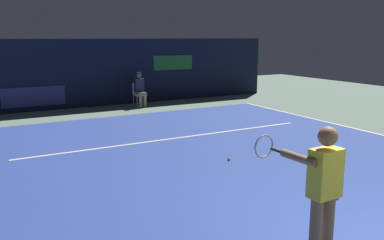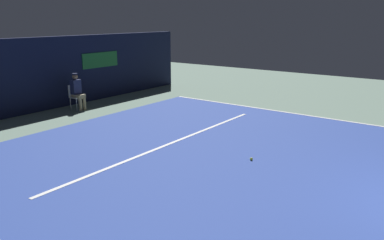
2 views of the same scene
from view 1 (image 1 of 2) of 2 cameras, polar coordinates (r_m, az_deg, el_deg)
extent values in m
plane|color=slate|center=(9.25, 3.23, -5.35)|extent=(30.56, 30.56, 0.00)
cube|color=#2D479E|center=(9.24, 3.23, -5.32)|extent=(10.46, 11.58, 0.01)
cube|color=white|center=(12.70, 23.42, -1.55)|extent=(0.10, 11.58, 0.01)
cube|color=white|center=(10.94, -2.44, -2.58)|extent=(8.16, 0.10, 0.01)
cube|color=#141933|center=(16.51, -12.33, 6.49)|extent=(15.01, 0.30, 2.60)
cube|color=navy|center=(15.88, -21.15, 3.06)|extent=(2.20, 0.04, 0.70)
cube|color=#1E6B2D|center=(17.44, -2.65, 7.99)|extent=(1.80, 0.04, 0.60)
cylinder|color=#8C6647|center=(5.17, 18.29, -14.63)|extent=(0.14, 0.14, 0.92)
cylinder|color=#8C6647|center=(5.03, 16.76, -15.29)|extent=(0.14, 0.14, 0.92)
cube|color=yellow|center=(4.82, 18.07, -7.04)|extent=(0.37, 0.24, 0.56)
sphere|color=#8C6647|center=(4.71, 18.39, -2.18)|extent=(0.22, 0.22, 0.22)
cylinder|color=#8C6647|center=(4.77, 14.60, -5.13)|extent=(0.11, 0.50, 0.09)
cylinder|color=#8C6647|center=(5.02, 19.49, -7.35)|extent=(0.09, 0.09, 0.56)
cylinder|color=black|center=(4.97, 12.12, -4.33)|extent=(0.04, 0.30, 0.03)
torus|color=#B2B2B7|center=(5.17, 9.99, -3.63)|extent=(0.30, 0.04, 0.30)
cube|color=white|center=(16.08, -7.28, 3.52)|extent=(0.45, 0.41, 0.04)
cube|color=white|center=(16.24, -7.58, 4.41)|extent=(0.42, 0.04, 0.42)
cylinder|color=#B2B2B7|center=(15.89, -7.63, 2.58)|extent=(0.03, 0.03, 0.46)
cylinder|color=#B2B2B7|center=(16.04, -6.40, 2.69)|extent=(0.03, 0.03, 0.46)
cylinder|color=#B2B2B7|center=(16.20, -8.11, 2.74)|extent=(0.03, 0.03, 0.46)
cylinder|color=#B2B2B7|center=(16.34, -6.90, 2.85)|extent=(0.03, 0.03, 0.46)
cube|color=tan|center=(16.00, -7.17, 3.63)|extent=(0.33, 0.41, 0.14)
cylinder|color=tan|center=(15.85, -7.18, 2.56)|extent=(0.11, 0.11, 0.46)
cylinder|color=tan|center=(15.92, -6.59, 2.62)|extent=(0.11, 0.11, 0.46)
cube|color=#23284C|center=(16.07, -7.37, 4.84)|extent=(0.35, 0.23, 0.52)
sphere|color=#8C6647|center=(16.03, -7.41, 6.19)|extent=(0.20, 0.20, 0.20)
cylinder|color=#141933|center=(16.02, -7.41, 6.51)|extent=(0.19, 0.19, 0.04)
sphere|color=#CCE033|center=(9.07, 5.16, -5.41)|extent=(0.07, 0.07, 0.07)
camera|label=2|loc=(4.32, -73.58, 11.12)|focal=36.70mm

